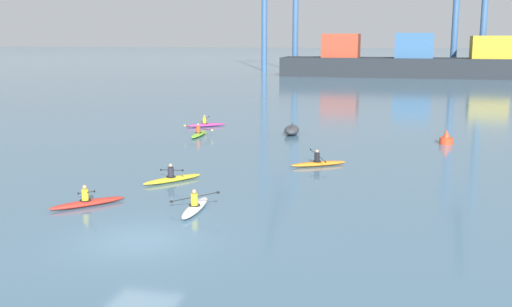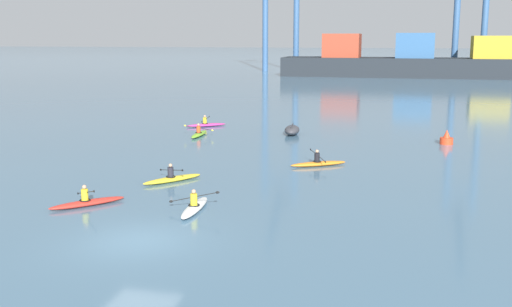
{
  "view_description": "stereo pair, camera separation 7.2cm",
  "coord_description": "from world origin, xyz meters",
  "px_view_note": "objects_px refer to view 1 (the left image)",
  "views": [
    {
      "loc": [
        9.24,
        -19.65,
        7.26
      ],
      "look_at": [
        0.76,
        14.43,
        0.6
      ],
      "focal_mm": 43.26,
      "sensor_mm": 36.0,
      "label": 1
    },
    {
      "loc": [
        9.31,
        -19.63,
        7.26
      ],
      "look_at": [
        0.76,
        14.43,
        0.6
      ],
      "focal_mm": 43.26,
      "sensor_mm": 36.0,
      "label": 2
    }
  ],
  "objects_px": {
    "kayak_white": "(195,207)",
    "kayak_magenta": "(206,125)",
    "kayak_yellow": "(172,178)",
    "kayak_red": "(87,202)",
    "kayak_lime": "(199,134)",
    "channel_buoy": "(446,139)",
    "kayak_orange": "(318,163)",
    "container_barge": "(413,62)",
    "capsized_dinghy": "(292,130)"
  },
  "relations": [
    {
      "from": "kayak_lime",
      "to": "kayak_magenta",
      "type": "distance_m",
      "value": 4.89
    },
    {
      "from": "kayak_yellow",
      "to": "kayak_red",
      "type": "height_order",
      "value": "same"
    },
    {
      "from": "channel_buoy",
      "to": "kayak_magenta",
      "type": "distance_m",
      "value": 19.17
    },
    {
      "from": "container_barge",
      "to": "kayak_yellow",
      "type": "relative_size",
      "value": 15.55
    },
    {
      "from": "container_barge",
      "to": "kayak_yellow",
      "type": "bearing_deg",
      "value": -97.62
    },
    {
      "from": "kayak_white",
      "to": "kayak_magenta",
      "type": "relative_size",
      "value": 1.12
    },
    {
      "from": "kayak_yellow",
      "to": "kayak_orange",
      "type": "xyz_separation_m",
      "value": [
        6.65,
        5.67,
        0.0
      ]
    },
    {
      "from": "container_barge",
      "to": "kayak_lime",
      "type": "bearing_deg",
      "value": -101.71
    },
    {
      "from": "kayak_yellow",
      "to": "kayak_orange",
      "type": "height_order",
      "value": "same"
    },
    {
      "from": "kayak_white",
      "to": "kayak_magenta",
      "type": "distance_m",
      "value": 24.98
    },
    {
      "from": "kayak_yellow",
      "to": "kayak_orange",
      "type": "distance_m",
      "value": 8.74
    },
    {
      "from": "kayak_red",
      "to": "kayak_white",
      "type": "bearing_deg",
      "value": 5.04
    },
    {
      "from": "kayak_magenta",
      "to": "kayak_white",
      "type": "bearing_deg",
      "value": -72.45
    },
    {
      "from": "kayak_red",
      "to": "kayak_yellow",
      "type": "bearing_deg",
      "value": 69.9
    },
    {
      "from": "container_barge",
      "to": "kayak_yellow",
      "type": "xyz_separation_m",
      "value": [
        -11.86,
        -88.7,
        -2.6
      ]
    },
    {
      "from": "kayak_red",
      "to": "container_barge",
      "type": "bearing_deg",
      "value": 81.66
    },
    {
      "from": "kayak_lime",
      "to": "kayak_orange",
      "type": "distance_m",
      "value": 13.36
    },
    {
      "from": "capsized_dinghy",
      "to": "container_barge",
      "type": "bearing_deg",
      "value": 83.02
    },
    {
      "from": "kayak_lime",
      "to": "kayak_magenta",
      "type": "xyz_separation_m",
      "value": [
        -1.06,
        4.77,
        0.0
      ]
    },
    {
      "from": "kayak_red",
      "to": "kayak_magenta",
      "type": "xyz_separation_m",
      "value": [
        -2.72,
        24.24,
        0.0
      ]
    },
    {
      "from": "kayak_yellow",
      "to": "kayak_red",
      "type": "xyz_separation_m",
      "value": [
        -1.9,
        -5.19,
        0.0
      ]
    },
    {
      "from": "channel_buoy",
      "to": "container_barge",
      "type": "bearing_deg",
      "value": 91.76
    },
    {
      "from": "kayak_lime",
      "to": "kayak_white",
      "type": "relative_size",
      "value": 1.0
    },
    {
      "from": "container_barge",
      "to": "kayak_orange",
      "type": "bearing_deg",
      "value": -93.59
    },
    {
      "from": "capsized_dinghy",
      "to": "kayak_red",
      "type": "bearing_deg",
      "value": -102.78
    },
    {
      "from": "kayak_yellow",
      "to": "kayak_lime",
      "type": "distance_m",
      "value": 14.71
    },
    {
      "from": "capsized_dinghy",
      "to": "kayak_lime",
      "type": "height_order",
      "value": "kayak_lime"
    },
    {
      "from": "kayak_yellow",
      "to": "capsized_dinghy",
      "type": "bearing_deg",
      "value": 79.61
    },
    {
      "from": "capsized_dinghy",
      "to": "kayak_magenta",
      "type": "height_order",
      "value": "kayak_magenta"
    },
    {
      "from": "channel_buoy",
      "to": "kayak_white",
      "type": "bearing_deg",
      "value": -119.5
    },
    {
      "from": "kayak_yellow",
      "to": "kayak_red",
      "type": "relative_size",
      "value": 1.04
    },
    {
      "from": "kayak_orange",
      "to": "channel_buoy",
      "type": "bearing_deg",
      "value": 51.49
    },
    {
      "from": "capsized_dinghy",
      "to": "channel_buoy",
      "type": "height_order",
      "value": "channel_buoy"
    },
    {
      "from": "kayak_white",
      "to": "container_barge",
      "type": "bearing_deg",
      "value": 84.53
    },
    {
      "from": "container_barge",
      "to": "kayak_white",
      "type": "relative_size",
      "value": 14.03
    },
    {
      "from": "container_barge",
      "to": "kayak_yellow",
      "type": "distance_m",
      "value": 89.53
    },
    {
      "from": "container_barge",
      "to": "channel_buoy",
      "type": "height_order",
      "value": "container_barge"
    },
    {
      "from": "capsized_dinghy",
      "to": "kayak_red",
      "type": "height_order",
      "value": "kayak_red"
    },
    {
      "from": "container_barge",
      "to": "capsized_dinghy",
      "type": "height_order",
      "value": "container_barge"
    },
    {
      "from": "container_barge",
      "to": "kayak_red",
      "type": "relative_size",
      "value": 16.19
    },
    {
      "from": "kayak_lime",
      "to": "kayak_red",
      "type": "bearing_deg",
      "value": -85.12
    },
    {
      "from": "container_barge",
      "to": "kayak_white",
      "type": "xyz_separation_m",
      "value": [
        -8.95,
        -93.47,
        -2.6
      ]
    },
    {
      "from": "container_barge",
      "to": "channel_buoy",
      "type": "bearing_deg",
      "value": -88.24
    },
    {
      "from": "kayak_orange",
      "to": "kayak_red",
      "type": "bearing_deg",
      "value": -128.23
    },
    {
      "from": "capsized_dinghy",
      "to": "kayak_red",
      "type": "distance_m",
      "value": 22.34
    },
    {
      "from": "capsized_dinghy",
      "to": "kayak_yellow",
      "type": "bearing_deg",
      "value": -100.39
    },
    {
      "from": "kayak_lime",
      "to": "kayak_white",
      "type": "bearing_deg",
      "value": -71.23
    },
    {
      "from": "kayak_yellow",
      "to": "kayak_lime",
      "type": "xyz_separation_m",
      "value": [
        -3.56,
        14.27,
        0.0
      ]
    },
    {
      "from": "capsized_dinghy",
      "to": "kayak_orange",
      "type": "relative_size",
      "value": 0.85
    },
    {
      "from": "kayak_white",
      "to": "kayak_red",
      "type": "bearing_deg",
      "value": -174.96
    }
  ]
}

